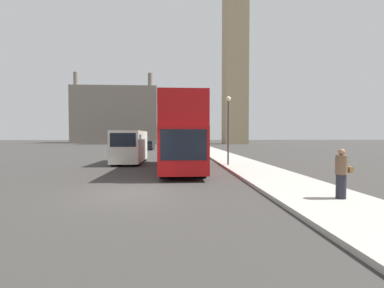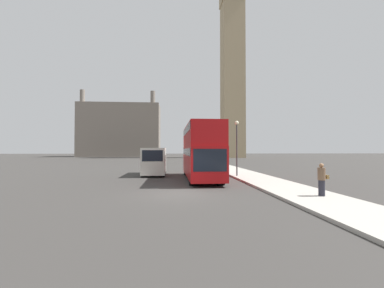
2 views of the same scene
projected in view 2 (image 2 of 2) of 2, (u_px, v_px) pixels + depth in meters
The scene contains 9 objects.
ground_plane at pixel (180, 194), 14.54m from camera, with size 300.00×300.00×0.00m, color #383533.
sidewalk_strip at pixel (294, 191), 15.07m from camera, with size 3.42×120.00×0.15m.
clock_tower at pixel (232, 49), 81.39m from camera, with size 7.17×7.34×67.34m.
building_block_distant at pixel (121, 131), 94.38m from camera, with size 28.20×13.73×23.04m.
red_double_decker_bus at pixel (201, 149), 21.74m from camera, with size 2.53×10.47×4.52m.
white_van at pixel (154, 161), 25.30m from camera, with size 2.18×5.59×2.66m.
pedestrian at pixel (322, 180), 13.03m from camera, with size 0.53×0.37×1.66m.
street_lamp at pixel (237, 139), 23.15m from camera, with size 0.36×0.36×4.96m.
parked_sedan at pixel (157, 160), 46.81m from camera, with size 1.77×4.45×1.45m.
Camera 2 is at (-0.44, -14.61, 2.50)m, focal length 24.00 mm.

